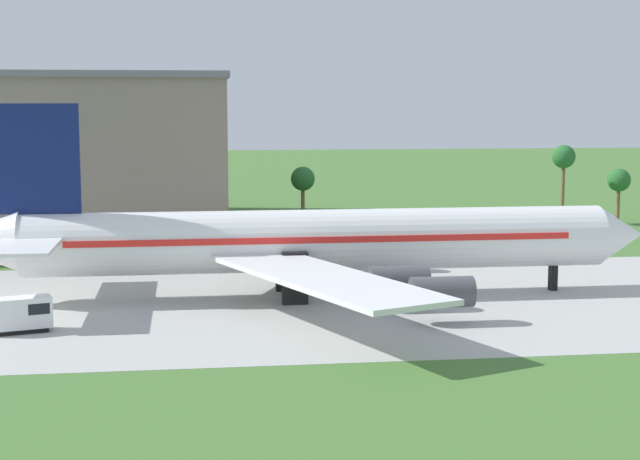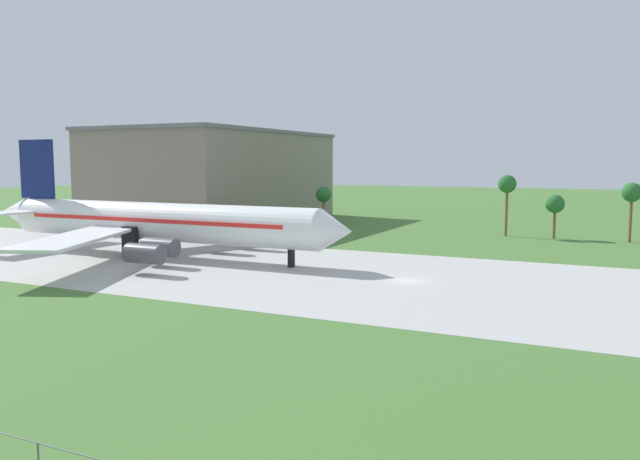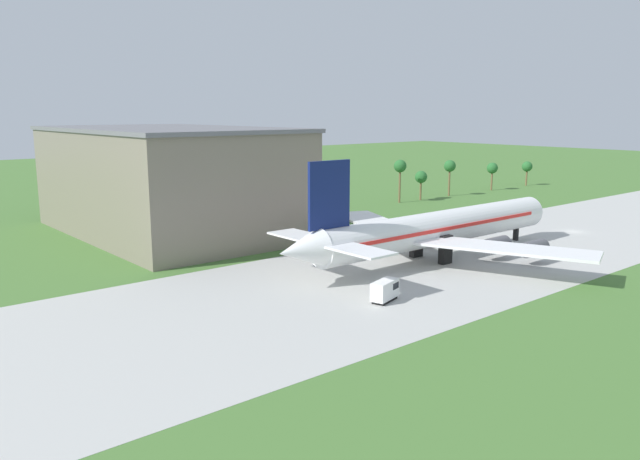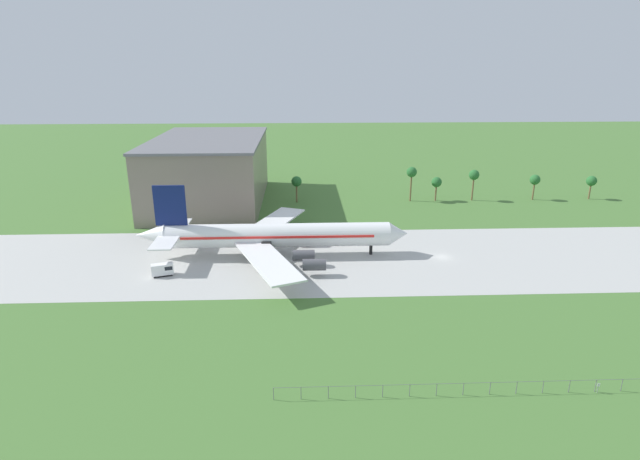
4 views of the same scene
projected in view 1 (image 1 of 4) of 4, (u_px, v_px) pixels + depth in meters
The scene contains 3 objects.
jet_airliner at pixel (307, 241), 94.44m from camera, with size 68.48×57.51×18.67m.
baggage_tug at pixel (22, 314), 80.15m from camera, with size 5.27×3.31×2.93m.
terminal_building at pixel (96, 154), 143.06m from camera, with size 36.72×61.20×22.44m.
Camera 1 is at (-53.96, -90.09, 18.73)m, focal length 55.00 mm.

